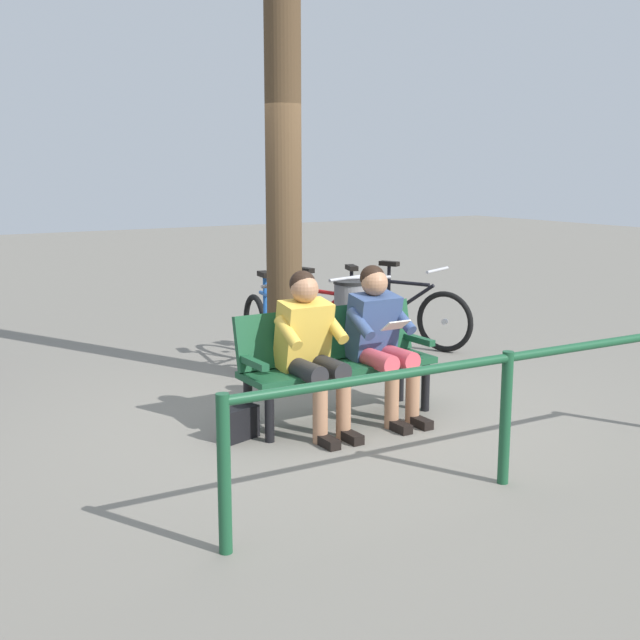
{
  "coord_description": "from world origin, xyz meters",
  "views": [
    {
      "loc": [
        3.28,
        5.27,
        1.95
      ],
      "look_at": [
        -0.04,
        -0.11,
        0.75
      ],
      "focal_mm": 45.01,
      "sensor_mm": 36.0,
      "label": 1
    }
  ],
  "objects_px": {
    "bench": "(335,355)",
    "bicycle_orange": "(317,324)",
    "tree_trunk": "(284,186)",
    "person_reading": "(380,334)",
    "person_companion": "(311,344)",
    "bicycle_green": "(356,322)",
    "bicycle_red": "(271,332)",
    "litter_bin": "(351,324)",
    "handbag": "(238,423)",
    "bicycle_blue": "(403,314)"
  },
  "relations": [
    {
      "from": "bench",
      "to": "bicycle_orange",
      "type": "distance_m",
      "value": 2.0
    },
    {
      "from": "bicycle_orange",
      "to": "tree_trunk",
      "type": "bearing_deg",
      "value": -63.6
    },
    {
      "from": "bench",
      "to": "tree_trunk",
      "type": "bearing_deg",
      "value": -99.9
    },
    {
      "from": "person_reading",
      "to": "person_companion",
      "type": "xyz_separation_m",
      "value": [
        0.64,
        0.0,
        -0.0
      ]
    },
    {
      "from": "bicycle_green",
      "to": "bicycle_orange",
      "type": "distance_m",
      "value": 0.44
    },
    {
      "from": "person_reading",
      "to": "bicycle_red",
      "type": "relative_size",
      "value": 0.72
    },
    {
      "from": "person_companion",
      "to": "litter_bin",
      "type": "bearing_deg",
      "value": -132.85
    },
    {
      "from": "person_companion",
      "to": "handbag",
      "type": "distance_m",
      "value": 0.79
    },
    {
      "from": "litter_bin",
      "to": "bicycle_red",
      "type": "height_order",
      "value": "bicycle_red"
    },
    {
      "from": "tree_trunk",
      "to": "litter_bin",
      "type": "height_order",
      "value": "tree_trunk"
    },
    {
      "from": "handbag",
      "to": "litter_bin",
      "type": "relative_size",
      "value": 0.35
    },
    {
      "from": "person_reading",
      "to": "bicycle_green",
      "type": "bearing_deg",
      "value": -119.32
    },
    {
      "from": "tree_trunk",
      "to": "bicycle_red",
      "type": "height_order",
      "value": "tree_trunk"
    },
    {
      "from": "litter_bin",
      "to": "bicycle_orange",
      "type": "height_order",
      "value": "bicycle_orange"
    },
    {
      "from": "handbag",
      "to": "bicycle_orange",
      "type": "height_order",
      "value": "bicycle_orange"
    },
    {
      "from": "bench",
      "to": "bicycle_orange",
      "type": "height_order",
      "value": "bicycle_orange"
    },
    {
      "from": "bench",
      "to": "bicycle_green",
      "type": "height_order",
      "value": "bicycle_green"
    },
    {
      "from": "handbag",
      "to": "bicycle_blue",
      "type": "bearing_deg",
      "value": -147.43
    },
    {
      "from": "bicycle_orange",
      "to": "handbag",
      "type": "bearing_deg",
      "value": -58.31
    },
    {
      "from": "person_companion",
      "to": "bicycle_red",
      "type": "relative_size",
      "value": 0.72
    },
    {
      "from": "person_companion",
      "to": "bicycle_blue",
      "type": "relative_size",
      "value": 0.77
    },
    {
      "from": "tree_trunk",
      "to": "bicycle_blue",
      "type": "xyz_separation_m",
      "value": [
        -1.85,
        -0.63,
        -1.43
      ]
    },
    {
      "from": "person_reading",
      "to": "person_companion",
      "type": "height_order",
      "value": "same"
    },
    {
      "from": "person_reading",
      "to": "tree_trunk",
      "type": "distance_m",
      "value": 1.74
    },
    {
      "from": "bench",
      "to": "tree_trunk",
      "type": "relative_size",
      "value": 0.45
    },
    {
      "from": "handbag",
      "to": "litter_bin",
      "type": "bearing_deg",
      "value": -144.12
    },
    {
      "from": "handbag",
      "to": "bicycle_red",
      "type": "distance_m",
      "value": 2.17
    },
    {
      "from": "handbag",
      "to": "bicycle_red",
      "type": "relative_size",
      "value": 0.18
    },
    {
      "from": "bench",
      "to": "bicycle_red",
      "type": "xyz_separation_m",
      "value": [
        -0.34,
        -1.69,
        -0.15
      ]
    },
    {
      "from": "person_companion",
      "to": "handbag",
      "type": "relative_size",
      "value": 4.0
    },
    {
      "from": "person_reading",
      "to": "handbag",
      "type": "xyz_separation_m",
      "value": [
        1.21,
        -0.08,
        -0.54
      ]
    },
    {
      "from": "handbag",
      "to": "bicycle_red",
      "type": "xyz_separation_m",
      "value": [
        -1.23,
        -1.77,
        0.24
      ]
    },
    {
      "from": "person_reading",
      "to": "bench",
      "type": "bearing_deg",
      "value": -27.22
    },
    {
      "from": "bench",
      "to": "person_reading",
      "type": "distance_m",
      "value": 0.39
    },
    {
      "from": "litter_bin",
      "to": "bicycle_green",
      "type": "distance_m",
      "value": 0.51
    },
    {
      "from": "bicycle_red",
      "to": "person_reading",
      "type": "bearing_deg",
      "value": 7.96
    },
    {
      "from": "handbag",
      "to": "bicycle_green",
      "type": "relative_size",
      "value": 0.19
    },
    {
      "from": "bench",
      "to": "person_companion",
      "type": "relative_size",
      "value": 1.33
    },
    {
      "from": "person_companion",
      "to": "handbag",
      "type": "height_order",
      "value": "person_companion"
    },
    {
      "from": "bench",
      "to": "person_companion",
      "type": "bearing_deg",
      "value": 27.13
    },
    {
      "from": "handbag",
      "to": "bicycle_orange",
      "type": "xyz_separation_m",
      "value": [
        -1.81,
        -1.86,
        0.24
      ]
    },
    {
      "from": "person_reading",
      "to": "handbag",
      "type": "distance_m",
      "value": 1.33
    },
    {
      "from": "bench",
      "to": "bicycle_orange",
      "type": "xyz_separation_m",
      "value": [
        -0.92,
        -1.77,
        -0.15
      ]
    },
    {
      "from": "bench",
      "to": "bicycle_orange",
      "type": "relative_size",
      "value": 0.97
    },
    {
      "from": "tree_trunk",
      "to": "person_companion",
      "type": "bearing_deg",
      "value": 68.67
    },
    {
      "from": "bicycle_red",
      "to": "handbag",
      "type": "bearing_deg",
      "value": -26.1
    },
    {
      "from": "bicycle_blue",
      "to": "bicycle_green",
      "type": "height_order",
      "value": "same"
    },
    {
      "from": "bicycle_blue",
      "to": "bicycle_red",
      "type": "distance_m",
      "value": 1.71
    },
    {
      "from": "litter_bin",
      "to": "handbag",
      "type": "bearing_deg",
      "value": 35.88
    },
    {
      "from": "person_reading",
      "to": "bicycle_green",
      "type": "xyz_separation_m",
      "value": [
        -1.03,
        -1.85,
        -0.31
      ]
    }
  ]
}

